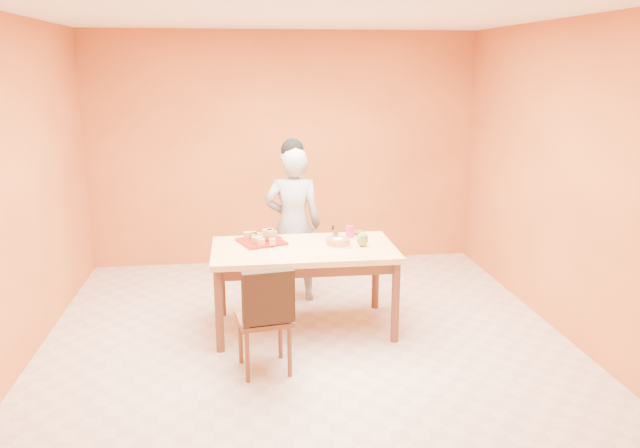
{
  "coord_description": "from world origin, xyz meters",
  "views": [
    {
      "loc": [
        -0.53,
        -4.76,
        2.31
      ],
      "look_at": [
        0.13,
        0.3,
        1.01
      ],
      "focal_mm": 35.0,
      "sensor_mm": 36.0,
      "label": 1
    }
  ],
  "objects": [
    {
      "name": "ceiling",
      "position": [
        0.0,
        0.0,
        2.7
      ],
      "size": [
        5.0,
        5.0,
        0.0
      ],
      "primitive_type": "plane",
      "rotation": [
        3.14,
        0.0,
        0.0
      ],
      "color": "white",
      "rests_on": "wall_back"
    },
    {
      "name": "pastry_platter",
      "position": [
        -0.35,
        0.65,
        0.77
      ],
      "size": [
        0.47,
        0.47,
        0.02
      ],
      "primitive_type": "cube",
      "rotation": [
        0.0,
        0.0,
        0.36
      ],
      "color": "maroon",
      "rests_on": "dining_table"
    },
    {
      "name": "dining_chair",
      "position": [
        -0.38,
        -0.32,
        0.45
      ],
      "size": [
        0.46,
        0.52,
        0.87
      ],
      "rotation": [
        0.0,
        0.0,
        0.15
      ],
      "color": "brown",
      "rests_on": "floor"
    },
    {
      "name": "sponge_cake",
      "position": [
        0.31,
        0.46,
        0.8
      ],
      "size": [
        0.27,
        0.27,
        0.05
      ],
      "primitive_type": "cylinder",
      "rotation": [
        0.0,
        0.0,
        -0.32
      ],
      "color": "gold",
      "rests_on": "white_cake_plate"
    },
    {
      "name": "wall_right",
      "position": [
        2.25,
        0.0,
        1.35
      ],
      "size": [
        0.0,
        5.0,
        5.0
      ],
      "primitive_type": "plane",
      "rotation": [
        1.57,
        0.0,
        -1.57
      ],
      "color": "orange",
      "rests_on": "floor"
    },
    {
      "name": "egg_ornament",
      "position": [
        0.52,
        0.42,
        0.82
      ],
      "size": [
        0.12,
        0.11,
        0.13
      ],
      "primitive_type": "ellipsoid",
      "rotation": [
        0.0,
        0.0,
        -0.3
      ],
      "color": "olive",
      "rests_on": "dining_table"
    },
    {
      "name": "magenta_glass",
      "position": [
        0.46,
        0.73,
        0.81
      ],
      "size": [
        0.08,
        0.08,
        0.11
      ],
      "primitive_type": "cylinder",
      "rotation": [
        0.0,
        0.0,
        -0.05
      ],
      "color": "#C61D64",
      "rests_on": "dining_table"
    },
    {
      "name": "white_cake_plate",
      "position": [
        0.31,
        0.46,
        0.77
      ],
      "size": [
        0.27,
        0.27,
        0.01
      ],
      "primitive_type": "cylinder",
      "rotation": [
        0.0,
        0.0,
        0.06
      ],
      "color": "white",
      "rests_on": "dining_table"
    },
    {
      "name": "floor",
      "position": [
        0.0,
        0.0,
        0.0
      ],
      "size": [
        5.0,
        5.0,
        0.0
      ],
      "primitive_type": "plane",
      "color": "beige",
      "rests_on": "ground"
    },
    {
      "name": "cake_server",
      "position": [
        0.32,
        0.64,
        0.83
      ],
      "size": [
        0.09,
        0.23,
        0.01
      ],
      "primitive_type": "cube",
      "rotation": [
        0.0,
        0.0,
        -0.21
      ],
      "color": "silver",
      "rests_on": "sponge_cake"
    },
    {
      "name": "person",
      "position": [
        -0.02,
        1.2,
        0.77
      ],
      "size": [
        0.59,
        0.41,
        1.55
      ],
      "primitive_type": "imported",
      "rotation": [
        0.0,
        0.0,
        3.07
      ],
      "color": "#9A9A9C",
      "rests_on": "floor"
    },
    {
      "name": "dining_table",
      "position": [
        0.01,
        0.46,
        0.67
      ],
      "size": [
        1.6,
        0.9,
        0.76
      ],
      "color": "#EFC47D",
      "rests_on": "floor"
    },
    {
      "name": "pastry_pile",
      "position": [
        -0.35,
        0.65,
        0.84
      ],
      "size": [
        0.33,
        0.33,
        0.11
      ],
      "primitive_type": null,
      "color": "tan",
      "rests_on": "pastry_platter"
    },
    {
      "name": "red_dinner_plate",
      "position": [
        -0.28,
        0.74,
        0.77
      ],
      "size": [
        0.27,
        0.27,
        0.01
      ],
      "primitive_type": "cylinder",
      "rotation": [
        0.0,
        0.0,
        -0.19
      ],
      "color": "maroon",
      "rests_on": "dining_table"
    },
    {
      "name": "wall_back",
      "position": [
        0.0,
        2.5,
        1.35
      ],
      "size": [
        4.5,
        0.0,
        4.5
      ],
      "primitive_type": "plane",
      "rotation": [
        1.57,
        0.0,
        0.0
      ],
      "color": "orange",
      "rests_on": "floor"
    },
    {
      "name": "wall_left",
      "position": [
        -2.25,
        0.0,
        1.35
      ],
      "size": [
        0.0,
        5.0,
        5.0
      ],
      "primitive_type": "plane",
      "rotation": [
        1.57,
        0.0,
        1.57
      ],
      "color": "orange",
      "rests_on": "floor"
    },
    {
      "name": "checker_tin",
      "position": [
        0.57,
        0.81,
        0.78
      ],
      "size": [
        0.13,
        0.13,
        0.03
      ],
      "primitive_type": "cylinder",
      "rotation": [
        0.0,
        0.0,
        -0.33
      ],
      "color": "#3A230F",
      "rests_on": "dining_table"
    }
  ]
}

